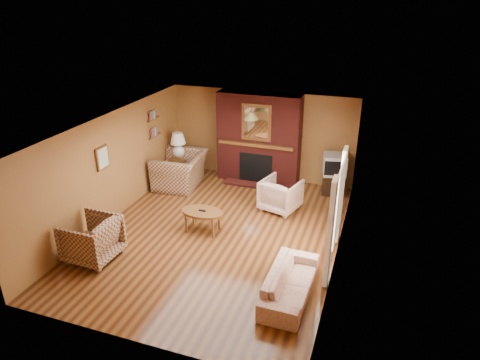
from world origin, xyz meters
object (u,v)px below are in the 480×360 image
at_px(plaid_armchair, 92,239).
at_px(tv_stand, 333,184).
at_px(floral_armchair, 281,195).
at_px(side_table, 180,167).
at_px(fireplace, 259,139).
at_px(crt_tv, 335,165).
at_px(floral_sofa, 290,282).
at_px(coffee_table, 202,213).
at_px(plaid_loveseat, 180,170).
at_px(table_lamp, 178,144).

distance_m(plaid_armchair, tv_stand, 5.95).
xyz_separation_m(floral_armchair, side_table, (-3.09, 0.91, -0.08)).
relative_size(fireplace, side_table, 3.93).
relative_size(fireplace, crt_tv, 3.66).
xyz_separation_m(fireplace, side_table, (-2.10, -0.53, -0.88)).
distance_m(floral_sofa, floral_armchair, 3.13).
relative_size(fireplace, coffee_table, 2.59).
xyz_separation_m(tv_stand, crt_tv, (0.00, -0.01, 0.53)).
distance_m(floral_sofa, coffee_table, 2.70).
height_order(plaid_loveseat, coffee_table, plaid_loveseat).
distance_m(floral_sofa, table_lamp, 5.64).
height_order(plaid_loveseat, floral_sofa, plaid_loveseat).
xyz_separation_m(plaid_loveseat, floral_armchair, (2.84, -0.46, -0.06)).
distance_m(plaid_loveseat, floral_sofa, 5.10).
relative_size(side_table, crt_tv, 0.93).
relative_size(plaid_loveseat, table_lamp, 1.98).
xyz_separation_m(plaid_loveseat, side_table, (-0.25, 0.45, -0.14)).
bearing_deg(crt_tv, plaid_loveseat, -168.42).
height_order(plaid_loveseat, table_lamp, table_lamp).
height_order(floral_sofa, side_table, side_table).
bearing_deg(floral_armchair, coffee_table, 63.97).
height_order(floral_sofa, table_lamp, table_lamp).
distance_m(fireplace, coffee_table, 3.08).
xyz_separation_m(fireplace, plaid_armchair, (-1.95, -4.59, -0.76)).
xyz_separation_m(fireplace, crt_tv, (2.05, -0.19, -0.38)).
height_order(plaid_armchair, table_lamp, table_lamp).
bearing_deg(plaid_armchair, tv_stand, 139.79).
bearing_deg(floral_armchair, plaid_loveseat, 6.28).
bearing_deg(coffee_table, plaid_loveseat, 127.20).
bearing_deg(floral_armchair, floral_sofa, 122.38).
height_order(side_table, tv_stand, side_table).
distance_m(floral_sofa, crt_tv, 4.29).
xyz_separation_m(side_table, tv_stand, (4.15, 0.35, -0.03)).
distance_m(coffee_table, tv_stand, 3.68).
relative_size(floral_armchair, coffee_table, 0.91).
bearing_deg(crt_tv, table_lamp, -175.26).
xyz_separation_m(floral_sofa, crt_tv, (0.15, 4.25, 0.55)).
relative_size(plaid_loveseat, plaid_armchair, 1.46).
height_order(coffee_table, tv_stand, tv_stand).
xyz_separation_m(plaid_armchair, tv_stand, (4.00, 4.41, -0.15)).
xyz_separation_m(plaid_armchair, table_lamp, (-0.15, 4.06, 0.57)).
distance_m(plaid_armchair, crt_tv, 5.96).
relative_size(plaid_armchair, floral_sofa, 0.54).
distance_m(plaid_loveseat, table_lamp, 0.76).
bearing_deg(plaid_armchair, table_lamp, -175.86).
bearing_deg(side_table, floral_sofa, -44.31).
bearing_deg(floral_sofa, crt_tv, -0.99).
height_order(floral_sofa, crt_tv, crt_tv).
relative_size(floral_sofa, table_lamp, 2.52).
bearing_deg(table_lamp, fireplace, 14.29).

